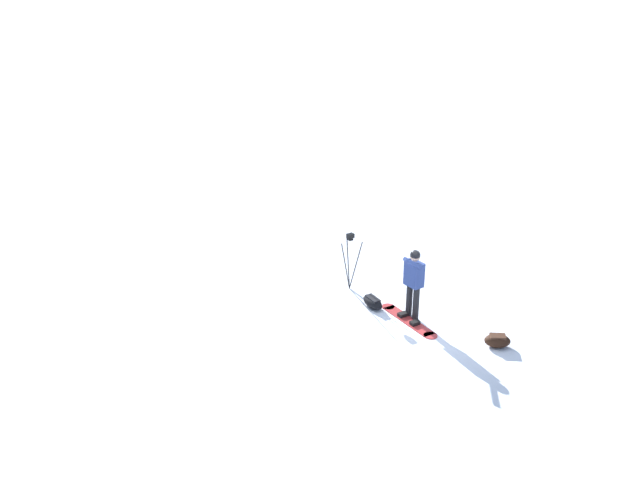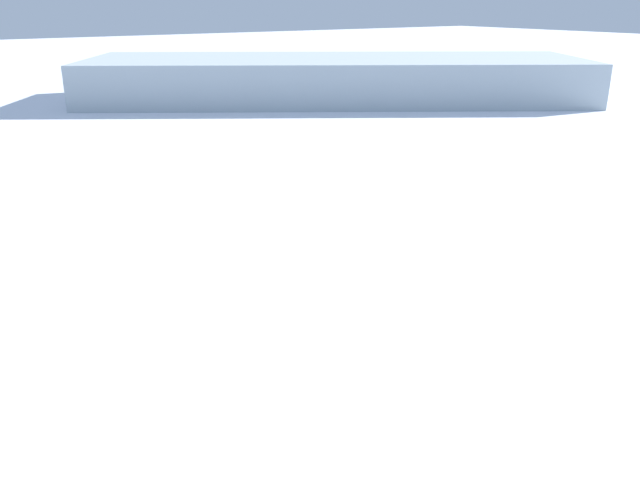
{
  "view_description": "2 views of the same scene",
  "coord_description": "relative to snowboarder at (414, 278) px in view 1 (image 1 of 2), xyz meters",
  "views": [
    {
      "loc": [
        -9.66,
        9.07,
        7.7
      ],
      "look_at": [
        0.62,
        1.91,
        2.43
      ],
      "focal_mm": 39.8,
      "sensor_mm": 36.0,
      "label": 1
    },
    {
      "loc": [
        -4.06,
        -1.44,
        7.79
      ],
      "look_at": [
        0.49,
        5.3,
        4.82
      ],
      "focal_mm": 37.19,
      "sensor_mm": 36.0,
      "label": 2
    }
  ],
  "objects": [
    {
      "name": "gear_bag_large",
      "position": [
        0.87,
        0.41,
        -0.85
      ],
      "size": [
        0.69,
        0.35,
        0.25
      ],
      "color": "black",
      "rests_on": "ground_plane"
    },
    {
      "name": "snowboarder",
      "position": [
        0.0,
        0.0,
        0.0
      ],
      "size": [
        0.48,
        0.62,
        1.65
      ],
      "color": "black",
      "rests_on": "ground_plane"
    },
    {
      "name": "ground_plane",
      "position": [
        -0.55,
        0.52,
        -0.98
      ],
      "size": [
        300.0,
        300.0,
        0.0
      ],
      "primitive_type": "plane",
      "color": "white"
    },
    {
      "name": "snowboard",
      "position": [
        -0.09,
        0.16,
        -0.96
      ],
      "size": [
        1.8,
        0.39,
        0.1
      ],
      "color": "#B23333",
      "rests_on": "ground_plane"
    },
    {
      "name": "gear_bag_small",
      "position": [
        -1.93,
        -0.63,
        -0.85
      ],
      "size": [
        0.61,
        0.64,
        0.26
      ],
      "color": "black",
      "rests_on": "ground_plane"
    },
    {
      "name": "camera_tripod",
      "position": [
        1.94,
        0.27,
        0.03
      ],
      "size": [
        0.57,
        0.48,
        1.42
      ],
      "color": "#262628",
      "rests_on": "ground_plane"
    }
  ]
}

